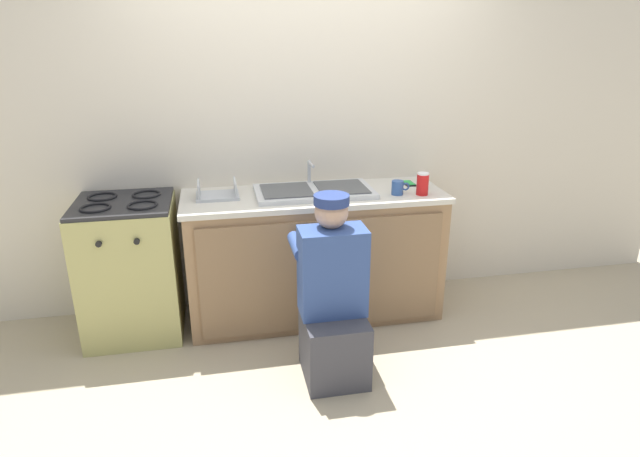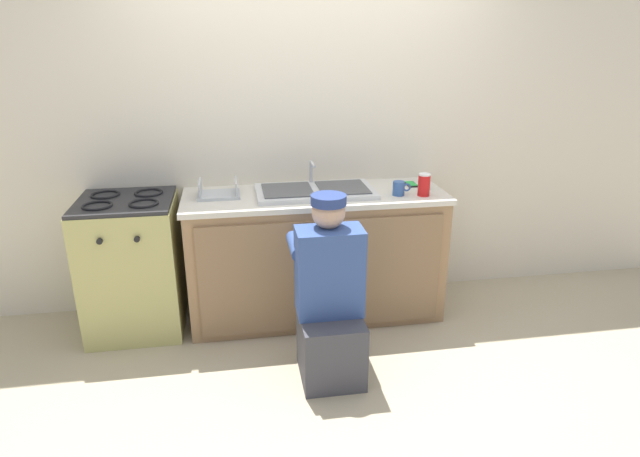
% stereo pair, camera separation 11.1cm
% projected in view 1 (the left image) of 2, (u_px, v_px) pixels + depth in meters
% --- Properties ---
extents(ground_plane, '(12.00, 12.00, 0.00)m').
position_uv_depth(ground_plane, '(323.00, 332.00, 3.68)').
color(ground_plane, tan).
extents(back_wall, '(6.00, 0.10, 2.50)m').
position_uv_depth(back_wall, '(305.00, 135.00, 3.85)').
color(back_wall, beige).
rests_on(back_wall, ground_plane).
extents(counter_cabinet, '(1.75, 0.62, 0.87)m').
position_uv_depth(counter_cabinet, '(315.00, 258.00, 3.80)').
color(counter_cabinet, '#997551').
rests_on(counter_cabinet, ground_plane).
extents(countertop, '(1.79, 0.62, 0.04)m').
position_uv_depth(countertop, '(314.00, 196.00, 3.65)').
color(countertop, beige).
rests_on(countertop, counter_cabinet).
extents(sink_double_basin, '(0.80, 0.44, 0.19)m').
position_uv_depth(sink_double_basin, '(314.00, 191.00, 3.64)').
color(sink_double_basin, silver).
rests_on(sink_double_basin, countertop).
extents(stove_range, '(0.62, 0.62, 0.94)m').
position_uv_depth(stove_range, '(131.00, 268.00, 3.56)').
color(stove_range, tan).
rests_on(stove_range, ground_plane).
extents(plumber_person, '(0.42, 0.61, 1.10)m').
position_uv_depth(plumber_person, '(333.00, 304.00, 3.10)').
color(plumber_person, '#3F3F47').
rests_on(plumber_person, ground_plane).
extents(water_glass, '(0.06, 0.06, 0.10)m').
position_uv_depth(water_glass, '(424.00, 181.00, 3.75)').
color(water_glass, '#ADC6CC').
rests_on(water_glass, countertop).
extents(cell_phone, '(0.07, 0.14, 0.01)m').
position_uv_depth(cell_phone, '(409.00, 183.00, 3.86)').
color(cell_phone, black).
rests_on(cell_phone, countertop).
extents(soda_cup_red, '(0.08, 0.08, 0.15)m').
position_uv_depth(soda_cup_red, '(423.00, 184.00, 3.59)').
color(soda_cup_red, red).
rests_on(soda_cup_red, countertop).
extents(dish_rack_tray, '(0.28, 0.22, 0.11)m').
position_uv_depth(dish_rack_tray, '(217.00, 194.00, 3.55)').
color(dish_rack_tray, '#B2B7BC').
rests_on(dish_rack_tray, countertop).
extents(coffee_mug, '(0.13, 0.08, 0.09)m').
position_uv_depth(coffee_mug, '(398.00, 188.00, 3.61)').
color(coffee_mug, '#335699').
rests_on(coffee_mug, countertop).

